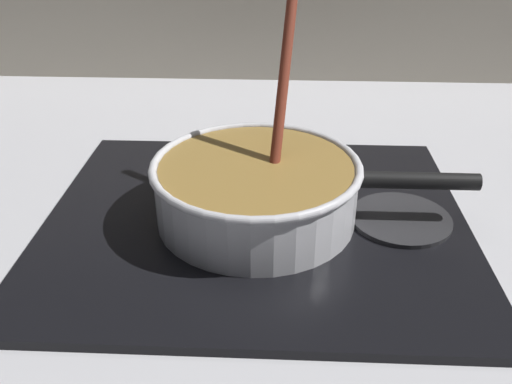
{
  "coord_description": "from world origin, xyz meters",
  "views": [
    {
      "loc": [
        0.07,
        -0.47,
        0.4
      ],
      "look_at": [
        0.04,
        0.16,
        0.05
      ],
      "focal_mm": 38.51,
      "sensor_mm": 36.0,
      "label": 1
    }
  ],
  "objects": [
    {
      "name": "cooking_pan",
      "position": [
        0.04,
        0.16,
        0.06
      ],
      "size": [
        0.42,
        0.27,
        0.3
      ],
      "color": "silver",
      "rests_on": "hob_plate"
    },
    {
      "name": "spare_burner",
      "position": [
        0.23,
        0.16,
        0.01
      ],
      "size": [
        0.13,
        0.13,
        0.01
      ],
      "primitive_type": "cylinder",
      "color": "#262628",
      "rests_on": "hob_plate"
    },
    {
      "name": "burner_ring",
      "position": [
        0.04,
        0.16,
        0.02
      ],
      "size": [
        0.17,
        0.17,
        0.01
      ],
      "primitive_type": "torus",
      "color": "#592D0C",
      "rests_on": "hob_plate"
    },
    {
      "name": "hob_plate",
      "position": [
        0.04,
        0.16,
        0.01
      ],
      "size": [
        0.56,
        0.48,
        0.01
      ],
      "primitive_type": "cube",
      "color": "black",
      "rests_on": "ground"
    },
    {
      "name": "ground",
      "position": [
        0.0,
        0.0,
        -0.02
      ],
      "size": [
        2.4,
        1.6,
        0.04
      ],
      "primitive_type": "cube",
      "color": "#B7B7BC"
    }
  ]
}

